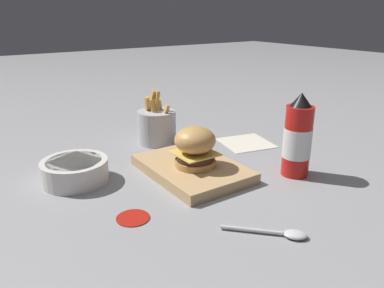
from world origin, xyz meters
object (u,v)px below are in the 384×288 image
(burger, at_px, (194,147))
(fries_basket, at_px, (157,126))
(side_bowl, at_px, (75,170))
(spoon, at_px, (283,233))
(ketchup_bottle, at_px, (297,139))
(serving_board, at_px, (192,169))

(burger, relative_size, fries_basket, 0.63)
(side_bowl, distance_m, spoon, 0.48)
(burger, xyz_separation_m, side_bowl, (-0.13, -0.24, -0.05))
(burger, height_order, fries_basket, fries_basket)
(ketchup_bottle, xyz_separation_m, spoon, (0.17, -0.22, -0.08))
(fries_basket, xyz_separation_m, spoon, (0.55, -0.06, -0.04))
(side_bowl, bearing_deg, fries_basket, 114.36)
(spoon, bearing_deg, burger, 132.28)
(serving_board, height_order, spoon, serving_board)
(ketchup_bottle, height_order, side_bowl, ketchup_bottle)
(serving_board, height_order, side_bowl, side_bowl)
(fries_basket, height_order, spoon, fries_basket)
(serving_board, relative_size, spoon, 2.25)
(burger, bearing_deg, ketchup_bottle, 57.46)
(fries_basket, bearing_deg, ketchup_bottle, 22.17)
(ketchup_bottle, height_order, fries_basket, ketchup_bottle)
(serving_board, height_order, ketchup_bottle, ketchup_bottle)
(burger, bearing_deg, serving_board, 170.44)
(burger, distance_m, side_bowl, 0.28)
(serving_board, distance_m, burger, 0.06)
(ketchup_bottle, height_order, spoon, ketchup_bottle)
(burger, relative_size, spoon, 0.80)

